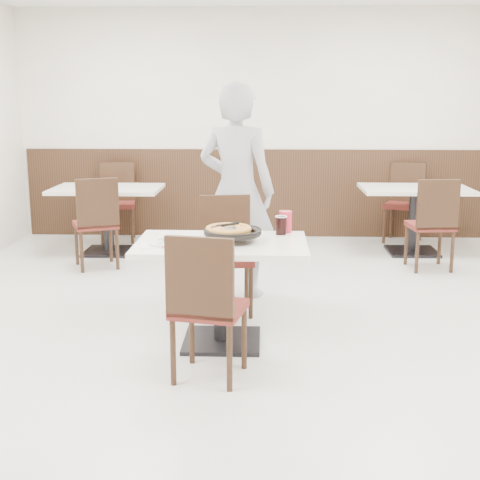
{
  "coord_description": "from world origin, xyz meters",
  "views": [
    {
      "loc": [
        0.05,
        -4.86,
        1.76
      ],
      "look_at": [
        -0.12,
        -0.3,
        0.77
      ],
      "focal_mm": 50.0,
      "sensor_mm": 36.0,
      "label": 1
    }
  ],
  "objects_px": {
    "main_table": "(222,293)",
    "chair_near": "(209,305)",
    "bg_chair_right_far": "(403,203)",
    "bg_chair_right_near": "(430,224)",
    "chair_far": "(227,256)",
    "red_cup": "(285,222)",
    "bg_chair_left_near": "(95,222)",
    "bg_chair_left_far": "(117,203)",
    "pizza_pan": "(233,236)",
    "bg_table_right": "(414,220)",
    "cola_glass": "(281,226)",
    "bg_table_left": "(108,220)",
    "side_plate": "(161,244)",
    "diner_person": "(237,191)",
    "pizza": "(228,231)"
  },
  "relations": [
    {
      "from": "pizza",
      "to": "chair_far",
      "type": "bearing_deg",
      "value": 94.55
    },
    {
      "from": "bg_chair_right_far",
      "to": "bg_chair_right_near",
      "type": "bearing_deg",
      "value": 113.73
    },
    {
      "from": "chair_far",
      "to": "side_plate",
      "type": "xyz_separation_m",
      "value": [
        -0.4,
        -0.82,
        0.28
      ]
    },
    {
      "from": "main_table",
      "to": "bg_table_left",
      "type": "bearing_deg",
      "value": 117.75
    },
    {
      "from": "diner_person",
      "to": "bg_chair_left_near",
      "type": "relative_size",
      "value": 1.97
    },
    {
      "from": "bg_chair_left_near",
      "to": "main_table",
      "type": "bearing_deg",
      "value": -79.33
    },
    {
      "from": "pizza",
      "to": "red_cup",
      "type": "height_order",
      "value": "red_cup"
    },
    {
      "from": "main_table",
      "to": "cola_glass",
      "type": "xyz_separation_m",
      "value": [
        0.42,
        0.27,
        0.44
      ]
    },
    {
      "from": "pizza_pan",
      "to": "bg_table_left",
      "type": "height_order",
      "value": "pizza_pan"
    },
    {
      "from": "pizza_pan",
      "to": "diner_person",
      "type": "relative_size",
      "value": 0.17
    },
    {
      "from": "chair_far",
      "to": "chair_near",
      "type": "bearing_deg",
      "value": 81.35
    },
    {
      "from": "bg_table_left",
      "to": "pizza",
      "type": "bearing_deg",
      "value": -60.88
    },
    {
      "from": "cola_glass",
      "to": "bg_table_right",
      "type": "bearing_deg",
      "value": 59.32
    },
    {
      "from": "pizza_pan",
      "to": "bg_chair_right_near",
      "type": "bearing_deg",
      "value": 48.68
    },
    {
      "from": "pizza_pan",
      "to": "bg_chair_left_far",
      "type": "distance_m",
      "value": 3.75
    },
    {
      "from": "pizza",
      "to": "chair_near",
      "type": "bearing_deg",
      "value": -97.2
    },
    {
      "from": "pizza_pan",
      "to": "bg_table_right",
      "type": "relative_size",
      "value": 0.27
    },
    {
      "from": "chair_far",
      "to": "red_cup",
      "type": "bearing_deg",
      "value": 136.12
    },
    {
      "from": "bg_chair_left_near",
      "to": "cola_glass",
      "type": "bearing_deg",
      "value": -68.33
    },
    {
      "from": "chair_far",
      "to": "red_cup",
      "type": "distance_m",
      "value": 0.68
    },
    {
      "from": "main_table",
      "to": "bg_chair_left_far",
      "type": "bearing_deg",
      "value": 113.7
    },
    {
      "from": "main_table",
      "to": "cola_glass",
      "type": "relative_size",
      "value": 9.23
    },
    {
      "from": "main_table",
      "to": "chair_near",
      "type": "relative_size",
      "value": 1.26
    },
    {
      "from": "bg_chair_left_far",
      "to": "bg_table_left",
      "type": "bearing_deg",
      "value": 84.13
    },
    {
      "from": "pizza_pan",
      "to": "side_plate",
      "type": "distance_m",
      "value": 0.5
    },
    {
      "from": "chair_far",
      "to": "pizza",
      "type": "bearing_deg",
      "value": 87.41
    },
    {
      "from": "pizza_pan",
      "to": "bg_table_right",
      "type": "height_order",
      "value": "pizza_pan"
    },
    {
      "from": "bg_table_left",
      "to": "bg_chair_left_far",
      "type": "relative_size",
      "value": 1.26
    },
    {
      "from": "chair_near",
      "to": "bg_chair_right_far",
      "type": "distance_m",
      "value": 4.56
    },
    {
      "from": "pizza_pan",
      "to": "side_plate",
      "type": "height_order",
      "value": "pizza_pan"
    },
    {
      "from": "chair_near",
      "to": "bg_chair_right_near",
      "type": "xyz_separation_m",
      "value": [
        2.03,
        2.79,
        0.0
      ]
    },
    {
      "from": "cola_glass",
      "to": "red_cup",
      "type": "distance_m",
      "value": 0.1
    },
    {
      "from": "chair_far",
      "to": "bg_chair_left_far",
      "type": "bearing_deg",
      "value": -68.26
    },
    {
      "from": "main_table",
      "to": "bg_table_right",
      "type": "xyz_separation_m",
      "value": [
        1.99,
        2.91,
        0.0
      ]
    },
    {
      "from": "bg_chair_left_near",
      "to": "bg_chair_right_far",
      "type": "distance_m",
      "value": 3.68
    },
    {
      "from": "main_table",
      "to": "bg_chair_left_near",
      "type": "xyz_separation_m",
      "value": [
        -1.44,
        2.13,
        0.1
      ]
    },
    {
      "from": "chair_far",
      "to": "pizza_pan",
      "type": "height_order",
      "value": "chair_far"
    },
    {
      "from": "diner_person",
      "to": "bg_chair_right_far",
      "type": "bearing_deg",
      "value": -113.59
    },
    {
      "from": "bg_chair_left_near",
      "to": "bg_chair_left_far",
      "type": "distance_m",
      "value": 1.27
    },
    {
      "from": "bg_chair_left_near",
      "to": "side_plate",
      "type": "bearing_deg",
      "value": -88.69
    },
    {
      "from": "bg_chair_right_near",
      "to": "bg_table_left",
      "type": "bearing_deg",
      "value": 164.6
    },
    {
      "from": "bg_table_right",
      "to": "bg_chair_right_near",
      "type": "distance_m",
      "value": 0.72
    },
    {
      "from": "pizza_pan",
      "to": "cola_glass",
      "type": "relative_size",
      "value": 2.47
    },
    {
      "from": "diner_person",
      "to": "chair_far",
      "type": "bearing_deg",
      "value": 100.49
    },
    {
      "from": "red_cup",
      "to": "bg_chair_left_near",
      "type": "height_order",
      "value": "bg_chair_left_near"
    },
    {
      "from": "bg_chair_left_near",
      "to": "bg_chair_left_far",
      "type": "height_order",
      "value": "same"
    },
    {
      "from": "cola_glass",
      "to": "bg_table_left",
      "type": "bearing_deg",
      "value": 126.92
    },
    {
      "from": "side_plate",
      "to": "bg_table_right",
      "type": "relative_size",
      "value": 0.14
    },
    {
      "from": "bg_table_left",
      "to": "bg_chair_left_near",
      "type": "relative_size",
      "value": 1.26
    },
    {
      "from": "chair_near",
      "to": "cola_glass",
      "type": "xyz_separation_m",
      "value": [
        0.46,
        0.87,
        0.34
      ]
    }
  ]
}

